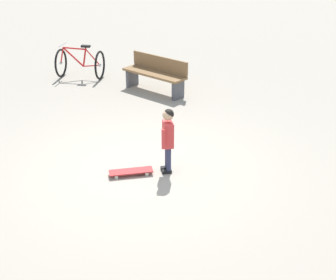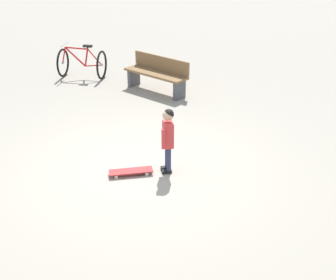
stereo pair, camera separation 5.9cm
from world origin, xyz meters
TOP-DOWN VIEW (x-y plane):
  - ground_plane at (0.00, 0.00)m, footprint 50.00×50.00m
  - child_person at (-0.10, -0.44)m, footprint 0.39×0.21m
  - skateboard at (-0.20, 0.14)m, footprint 0.30×0.71m
  - bicycle_near at (4.71, 1.60)m, footprint 0.92×1.20m
  - street_bench at (3.65, -0.27)m, footprint 1.39×1.49m

SIDE VIEW (x-z plane):
  - ground_plane at x=0.00m, z-range 0.00..0.00m
  - skateboard at x=-0.20m, z-range 0.02..0.10m
  - bicycle_near at x=4.71m, z-range -0.04..0.80m
  - street_bench at x=3.65m, z-range 0.02..0.82m
  - child_person at x=-0.10m, z-range 0.13..1.19m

